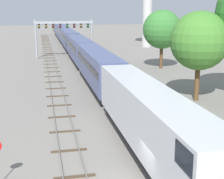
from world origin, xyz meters
TOP-DOWN VIEW (x-y plane):
  - track_main at (2.00, 60.00)m, footprint 2.60×200.00m
  - track_near at (-3.50, 40.00)m, footprint 2.60×160.00m
  - passenger_train at (2.00, 58.88)m, footprint 3.04×130.22m
  - signal_gantry at (-0.25, 53.83)m, footprint 12.10×0.49m
  - trackside_tree_left at (11.86, 17.07)m, footprint 6.46×6.46m
  - trackside_tree_mid at (15.17, 37.63)m, footprint 6.56×6.56m

SIDE VIEW (x-z plane):
  - track_main at x=2.00m, z-range -0.01..0.15m
  - track_near at x=-3.50m, z-range -0.01..0.15m
  - passenger_train at x=2.00m, z-range 0.21..5.01m
  - signal_gantry at x=-0.25m, z-range 1.94..9.91m
  - trackside_tree_mid at x=15.17m, z-range 1.69..11.68m
  - trackside_tree_left at x=11.86m, z-range 1.73..11.69m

